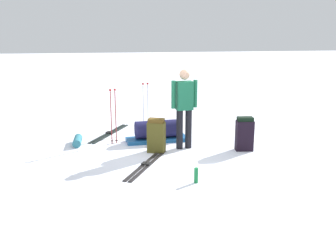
% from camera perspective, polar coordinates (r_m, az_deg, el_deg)
% --- Properties ---
extents(ground_plane, '(80.00, 80.00, 0.00)m').
position_cam_1_polar(ground_plane, '(7.44, 0.00, -5.24)').
color(ground_plane, white).
extents(skier_standing, '(0.57, 0.25, 1.70)m').
position_cam_1_polar(skier_standing, '(8.01, 2.46, 3.21)').
color(skier_standing, black).
rests_on(skier_standing, ground_plane).
extents(ski_pair_near, '(0.99, 1.62, 0.05)m').
position_cam_1_polar(ski_pair_near, '(7.21, -3.26, -5.81)').
color(ski_pair_near, black).
rests_on(ski_pair_near, ground_plane).
extents(ski_pair_far, '(1.03, 1.71, 0.05)m').
position_cam_1_polar(ski_pair_far, '(9.49, -8.73, -1.08)').
color(ski_pair_far, black).
rests_on(ski_pair_far, ground_plane).
extents(backpack_large_dark, '(0.41, 0.34, 0.72)m').
position_cam_1_polar(backpack_large_dark, '(7.87, -1.76, -1.49)').
color(backpack_large_dark, '#484317').
rests_on(backpack_large_dark, ground_plane).
extents(backpack_bright, '(0.38, 0.26, 0.72)m').
position_cam_1_polar(backpack_bright, '(8.15, 11.41, -1.21)').
color(backpack_bright, black).
rests_on(backpack_bright, ground_plane).
extents(ski_poles_planted_near, '(0.17, 0.10, 1.24)m').
position_cam_1_polar(ski_poles_planted_near, '(8.51, -8.21, 1.90)').
color(ski_poles_planted_near, maroon).
rests_on(ski_poles_planted_near, ground_plane).
extents(ski_poles_planted_far, '(0.19, 0.11, 1.23)m').
position_cam_1_polar(ski_poles_planted_far, '(9.50, -3.39, 3.25)').
color(ski_poles_planted_far, '#AEB2C2').
rests_on(ski_poles_planted_far, ground_plane).
extents(gear_sled, '(1.43, 0.55, 0.49)m').
position_cam_1_polar(gear_sled, '(8.69, -1.69, -0.87)').
color(gear_sled, '#164D86').
rests_on(gear_sled, ground_plane).
extents(sleeping_mat_rolled, '(0.20, 0.55, 0.18)m').
position_cam_1_polar(sleeping_mat_rolled, '(8.70, -13.42, -2.17)').
color(sleeping_mat_rolled, teal).
rests_on(sleeping_mat_rolled, ground_plane).
extents(thermos_bottle, '(0.07, 0.07, 0.26)m').
position_cam_1_polar(thermos_bottle, '(6.37, 4.24, -7.40)').
color(thermos_bottle, '#157238').
rests_on(thermos_bottle, ground_plane).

